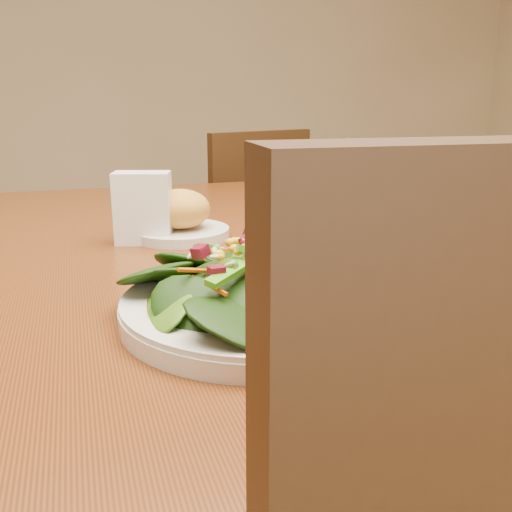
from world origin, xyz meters
name	(u,v)px	position (x,y,z in m)	size (l,w,h in m)	color
dining_table	(250,303)	(0.00, 0.00, 0.65)	(0.90, 1.40, 0.75)	#602D0F
chair_far	(240,249)	(0.27, 1.00, 0.47)	(0.52, 0.52, 0.88)	black
salad_plate	(271,289)	(-0.07, -0.31, 0.78)	(0.31, 0.31, 0.09)	silver
bread_plate	(180,218)	(-0.10, 0.09, 0.78)	(0.17, 0.17, 0.08)	silver
tomato_bowl	(347,229)	(0.16, -0.02, 0.77)	(0.15, 0.15, 0.05)	silver
drinking_glass	(357,178)	(0.32, 0.25, 0.81)	(0.09, 0.09, 0.15)	silver
napkin_holder	(143,206)	(-0.16, 0.07, 0.81)	(0.10, 0.07, 0.12)	white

